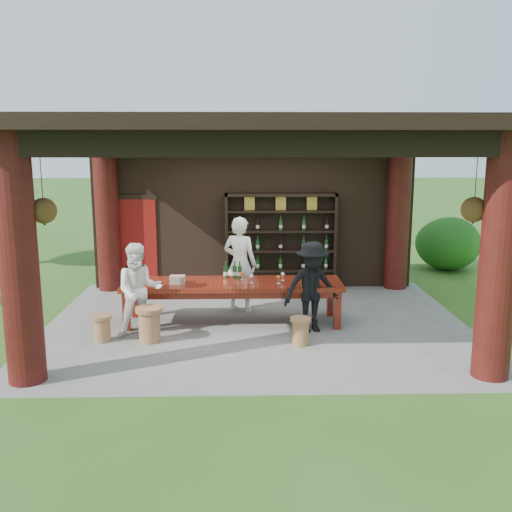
{
  "coord_description": "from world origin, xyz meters",
  "views": [
    {
      "loc": [
        -0.24,
        -9.71,
        3.14
      ],
      "look_at": [
        0.0,
        0.4,
        1.15
      ],
      "focal_mm": 40.0,
      "sensor_mm": 36.0,
      "label": 1
    }
  ],
  "objects_px": {
    "stool_near_left": "(149,324)",
    "stool_near_right": "(301,330)",
    "wine_shelf": "(281,242)",
    "guest_man": "(312,287)",
    "tasting_table": "(233,288)",
    "stool_far_left": "(102,327)",
    "napkin_basket": "(177,280)",
    "host": "(240,264)",
    "guest_woman": "(139,290)"
  },
  "relations": [
    {
      "from": "stool_near_right",
      "to": "stool_far_left",
      "type": "relative_size",
      "value": 1.02
    },
    {
      "from": "stool_far_left",
      "to": "wine_shelf",
      "type": "bearing_deg",
      "value": 46.75
    },
    {
      "from": "tasting_table",
      "to": "guest_man",
      "type": "xyz_separation_m",
      "value": [
        1.34,
        -0.5,
        0.14
      ]
    },
    {
      "from": "guest_man",
      "to": "napkin_basket",
      "type": "bearing_deg",
      "value": 155.51
    },
    {
      "from": "guest_woman",
      "to": "guest_man",
      "type": "height_order",
      "value": "guest_woman"
    },
    {
      "from": "guest_woman",
      "to": "napkin_basket",
      "type": "distance_m",
      "value": 0.81
    },
    {
      "from": "host",
      "to": "wine_shelf",
      "type": "bearing_deg",
      "value": -95.28
    },
    {
      "from": "guest_man",
      "to": "napkin_basket",
      "type": "xyz_separation_m",
      "value": [
        -2.3,
        0.4,
        0.05
      ]
    },
    {
      "from": "stool_near_left",
      "to": "stool_near_right",
      "type": "xyz_separation_m",
      "value": [
        2.42,
        -0.2,
        -0.07
      ]
    },
    {
      "from": "stool_far_left",
      "to": "stool_near_left",
      "type": "bearing_deg",
      "value": -2.87
    },
    {
      "from": "stool_near_left",
      "to": "napkin_basket",
      "type": "bearing_deg",
      "value": 66.99
    },
    {
      "from": "stool_near_left",
      "to": "host",
      "type": "relative_size",
      "value": 0.32
    },
    {
      "from": "tasting_table",
      "to": "napkin_basket",
      "type": "bearing_deg",
      "value": -173.93
    },
    {
      "from": "stool_near_left",
      "to": "guest_woman",
      "type": "bearing_deg",
      "value": 124.59
    },
    {
      "from": "stool_far_left",
      "to": "host",
      "type": "relative_size",
      "value": 0.24
    },
    {
      "from": "wine_shelf",
      "to": "tasting_table",
      "type": "height_order",
      "value": "wine_shelf"
    },
    {
      "from": "stool_near_left",
      "to": "stool_near_right",
      "type": "height_order",
      "value": "stool_near_left"
    },
    {
      "from": "guest_man",
      "to": "stool_near_right",
      "type": "bearing_deg",
      "value": -125.22
    },
    {
      "from": "stool_near_left",
      "to": "guest_man",
      "type": "relative_size",
      "value": 0.37
    },
    {
      "from": "stool_far_left",
      "to": "host",
      "type": "distance_m",
      "value": 2.89
    },
    {
      "from": "stool_far_left",
      "to": "napkin_basket",
      "type": "bearing_deg",
      "value": 35.93
    },
    {
      "from": "stool_near_right",
      "to": "guest_man",
      "type": "bearing_deg",
      "value": 69.42
    },
    {
      "from": "tasting_table",
      "to": "host",
      "type": "bearing_deg",
      "value": 80.78
    },
    {
      "from": "napkin_basket",
      "to": "host",
      "type": "bearing_deg",
      "value": 39.46
    },
    {
      "from": "guest_woman",
      "to": "stool_near_left",
      "type": "bearing_deg",
      "value": -67.94
    },
    {
      "from": "tasting_table",
      "to": "guest_woman",
      "type": "height_order",
      "value": "guest_woman"
    },
    {
      "from": "wine_shelf",
      "to": "stool_far_left",
      "type": "bearing_deg",
      "value": -133.25
    },
    {
      "from": "wine_shelf",
      "to": "stool_near_right",
      "type": "height_order",
      "value": "wine_shelf"
    },
    {
      "from": "wine_shelf",
      "to": "host",
      "type": "height_order",
      "value": "wine_shelf"
    },
    {
      "from": "stool_far_left",
      "to": "guest_woman",
      "type": "relative_size",
      "value": 0.28
    },
    {
      "from": "tasting_table",
      "to": "stool_near_left",
      "type": "relative_size",
      "value": 6.74
    },
    {
      "from": "tasting_table",
      "to": "stool_near_left",
      "type": "height_order",
      "value": "tasting_table"
    },
    {
      "from": "wine_shelf",
      "to": "tasting_table",
      "type": "relative_size",
      "value": 0.62
    },
    {
      "from": "tasting_table",
      "to": "host",
      "type": "relative_size",
      "value": 2.13
    },
    {
      "from": "stool_near_right",
      "to": "guest_woman",
      "type": "bearing_deg",
      "value": 169.39
    },
    {
      "from": "stool_near_left",
      "to": "stool_near_right",
      "type": "distance_m",
      "value": 2.43
    },
    {
      "from": "tasting_table",
      "to": "napkin_basket",
      "type": "xyz_separation_m",
      "value": [
        -0.96,
        -0.1,
        0.18
      ]
    },
    {
      "from": "tasting_table",
      "to": "stool_near_left",
      "type": "distance_m",
      "value": 1.67
    },
    {
      "from": "guest_man",
      "to": "wine_shelf",
      "type": "bearing_deg",
      "value": 82.06
    },
    {
      "from": "guest_man",
      "to": "host",
      "type": "bearing_deg",
      "value": 118.51
    },
    {
      "from": "stool_near_right",
      "to": "tasting_table",
      "type": "bearing_deg",
      "value": 133.13
    },
    {
      "from": "tasting_table",
      "to": "host",
      "type": "xyz_separation_m",
      "value": [
        0.13,
        0.79,
        0.27
      ]
    },
    {
      "from": "wine_shelf",
      "to": "stool_near_right",
      "type": "bearing_deg",
      "value": -88.58
    },
    {
      "from": "wine_shelf",
      "to": "guest_man",
      "type": "relative_size",
      "value": 1.55
    },
    {
      "from": "stool_far_left",
      "to": "guest_man",
      "type": "bearing_deg",
      "value": 7.04
    },
    {
      "from": "tasting_table",
      "to": "napkin_basket",
      "type": "height_order",
      "value": "napkin_basket"
    },
    {
      "from": "stool_near_right",
      "to": "guest_man",
      "type": "distance_m",
      "value": 0.89
    },
    {
      "from": "stool_far_left",
      "to": "napkin_basket",
      "type": "distance_m",
      "value": 1.52
    },
    {
      "from": "tasting_table",
      "to": "host",
      "type": "distance_m",
      "value": 0.85
    },
    {
      "from": "tasting_table",
      "to": "guest_woman",
      "type": "relative_size",
      "value": 2.46
    }
  ]
}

